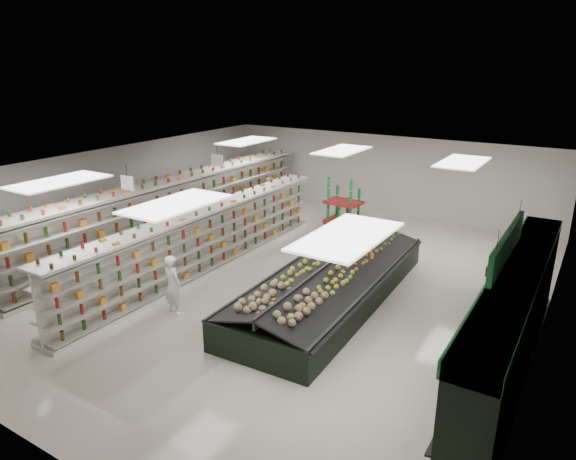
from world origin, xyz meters
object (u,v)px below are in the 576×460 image
Objects in this scene: shopper_main at (172,285)px; shopper_background at (271,199)px; produce_island at (331,282)px; gondola_left at (177,213)px; soda_endcap at (343,204)px; gondola_center at (205,242)px.

shopper_main is 8.15m from shopper_background.
produce_island is 4.08m from shopper_main.
produce_island is at bearing -9.94° from gondola_left.
produce_island is 4.44× the size of soda_endcap.
gondola_left is 6.83m from produce_island.
gondola_left is 2.92m from gondola_center.
gondola_left is at bearing 149.53° from gondola_center.
shopper_background reaches higher than shopper_main.
gondola_left is 1.73× the size of produce_island.
shopper_background is at bearing 70.25° from gondola_left.
shopper_main is (1.17, -2.61, -0.09)m from gondola_center.
shopper_background is (-1.08, 5.22, 0.01)m from gondola_center.
gondola_left is 7.43× the size of shopper_background.
gondola_center is 5.33m from shopper_background.
gondola_center is at bearing -29.21° from gondola_left.
gondola_left is 8.42× the size of shopper_main.
shopper_main is at bearing -137.24° from produce_island.
soda_endcap is 2.84m from shopper_background.
shopper_main is at bearing -92.66° from soda_endcap.
shopper_background is (-2.25, 7.83, 0.10)m from shopper_main.
soda_endcap is at bearing 50.40° from gondola_left.
shopper_background is at bearing 101.67° from gondola_center.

